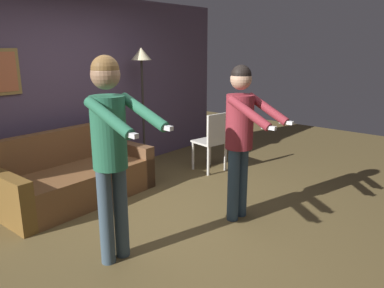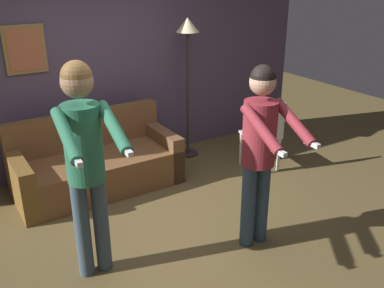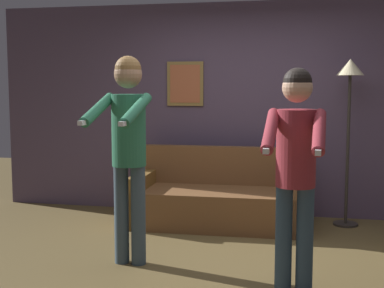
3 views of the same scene
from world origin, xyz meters
name	(u,v)px [view 2 (image 2 of 3)]	position (x,y,z in m)	size (l,w,h in m)	color
ground_plane	(169,234)	(0.00, 0.00, 0.00)	(12.00, 12.00, 0.00)	brown
back_wall_assembly	(91,68)	(-0.01, 1.97, 1.30)	(6.40, 0.09, 2.60)	#54445D
couch	(97,166)	(-0.26, 1.33, 0.28)	(1.92, 0.89, 0.87)	brown
torchiere_lamp	(188,45)	(1.18, 1.61, 1.53)	(0.30, 0.30, 1.88)	#332D28
person_standing_left	(85,151)	(-0.81, -0.18, 1.14)	(0.46, 0.76, 1.85)	#3C505F
person_standing_right	(260,142)	(0.64, -0.55, 1.05)	(0.45, 0.70, 1.73)	#31485E
dining_chair_distant	(264,132)	(1.75, 0.66, 0.53)	(0.49, 0.49, 0.93)	silver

